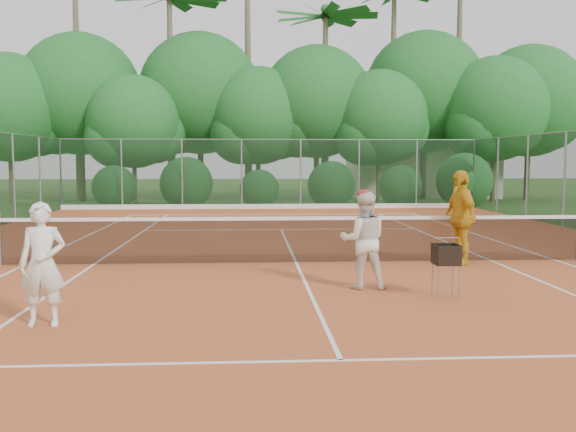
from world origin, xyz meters
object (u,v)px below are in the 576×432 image
object	(u,v)px
player_yellow	(460,217)
ball_hopper	(446,256)
player_center_grp	(364,240)
player_white	(42,264)

from	to	relation	value
player_yellow	ball_hopper	distance (m)	3.37
player_center_grp	player_yellow	xyz separation A→B (m)	(2.37, 2.30, 0.15)
player_yellow	ball_hopper	size ratio (longest dim) A/B	2.31
player_yellow	player_white	bearing A→B (deg)	-66.42
player_center_grp	player_yellow	distance (m)	3.31
player_white	player_yellow	bearing A→B (deg)	29.59
player_white	player_yellow	size ratio (longest dim) A/B	0.83
player_yellow	ball_hopper	bearing A→B (deg)	-30.94
ball_hopper	player_white	bearing A→B (deg)	-152.63
ball_hopper	player_yellow	bearing A→B (deg)	82.58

